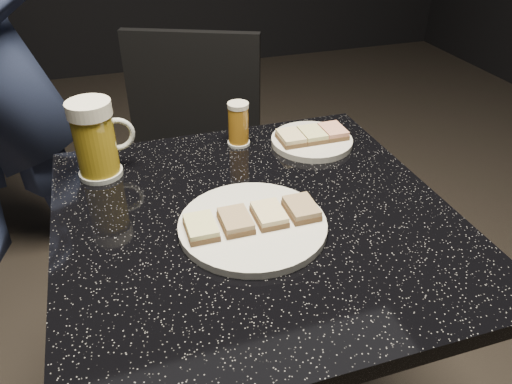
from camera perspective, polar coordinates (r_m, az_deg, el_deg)
plate_large at (r=0.86m, az=-0.39°, el=-3.84°), size 0.26×0.26×0.01m
plate_small at (r=1.13m, az=6.38°, el=5.80°), size 0.18×0.18×0.01m
table at (r=1.05m, az=-0.00°, el=-13.43°), size 0.70×0.70×0.75m
beer_mug at (r=1.02m, az=-17.83°, el=5.77°), size 0.12×0.09×0.16m
beer_tumbler at (r=1.10m, az=-2.03°, el=7.76°), size 0.05×0.05×0.10m
chair at (r=1.55m, az=-7.63°, el=3.08°), size 0.54×0.54×0.88m
canapes_on_plate_large at (r=0.85m, az=-0.40°, el=-2.95°), size 0.23×0.07×0.02m
canapes_on_plate_small at (r=1.12m, az=6.43°, el=6.54°), size 0.15×0.07×0.02m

